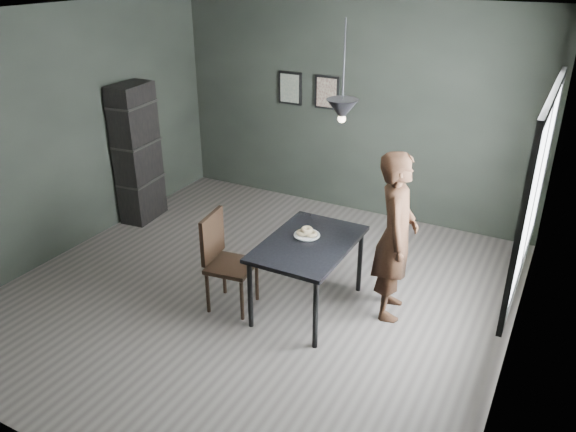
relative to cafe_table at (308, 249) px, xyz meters
The scene contains 13 objects.
ground 0.90m from the cafe_table, behind, with size 5.00×5.00×0.00m, color #3B3633.
back_wall 2.67m from the cafe_table, 103.50° to the left, with size 5.00×0.10×2.80m, color black.
ceiling 2.21m from the cafe_table, behind, with size 5.00×5.00×0.02m.
window_assembly 2.10m from the cafe_table, ahead, with size 0.04×1.96×1.56m.
cafe_table is the anchor object (origin of this frame).
white_plate 0.15m from the cafe_table, 123.84° to the left, with size 0.23×0.23×0.01m, color white.
donut_pile 0.17m from the cafe_table, 123.84° to the left, with size 0.21×0.17×0.09m.
woman 0.84m from the cafe_table, 24.00° to the left, with size 0.61×0.40×1.68m, color black.
wood_chair 0.85m from the cafe_table, 156.32° to the right, with size 0.49×0.49×1.00m.
shelf_unit 3.06m from the cafe_table, 162.89° to the left, with size 0.34×0.60×1.81m, color black.
pendant_lamp 1.41m from the cafe_table, 21.80° to the left, with size 0.28×0.28×0.86m.
framed_print_left 3.03m from the cafe_table, 121.30° to the left, with size 0.34×0.04×0.44m.
framed_print_right 2.80m from the cafe_table, 111.06° to the left, with size 0.34×0.04×0.44m.
Camera 1 is at (2.67, -4.31, 3.27)m, focal length 35.00 mm.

